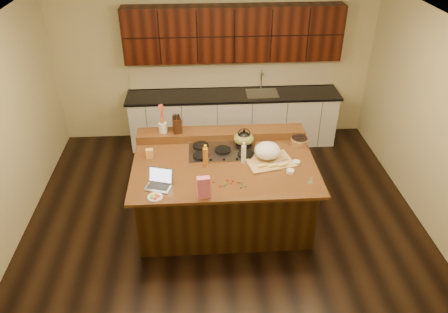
{
  "coord_description": "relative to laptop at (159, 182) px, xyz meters",
  "views": [
    {
      "loc": [
        -0.31,
        -4.79,
        4.04
      ],
      "look_at": [
        0.0,
        0.05,
        1.0
      ],
      "focal_mm": 35.0,
      "sensor_mm": 36.0,
      "label": 1
    }
  ],
  "objects": [
    {
      "name": "green_bowl",
      "position": [
        1.12,
        0.86,
        0.07
      ],
      "size": [
        0.32,
        0.32,
        0.15
      ],
      "primitive_type": "ellipsoid",
      "rotation": [
        0.0,
        0.0,
        -0.14
      ],
      "color": "olive",
      "rests_on": "cooktop"
    },
    {
      "name": "back_counter",
      "position": [
        1.12,
        2.66,
        0.01
      ],
      "size": [
        3.7,
        0.66,
        2.4
      ],
      "color": "silver",
      "rests_on": "ground"
    },
    {
      "name": "ramekin_b",
      "position": [
        1.76,
        0.36,
        -0.03
      ],
      "size": [
        0.13,
        0.13,
        0.04
      ],
      "primitive_type": "cylinder",
      "rotation": [
        0.0,
        0.0,
        -0.37
      ],
      "color": "white",
      "rests_on": "island"
    },
    {
      "name": "gumdrop_8",
      "position": [
        0.87,
        -0.03,
        -0.05
      ],
      "size": [
        0.02,
        0.02,
        0.02
      ],
      "primitive_type": "ellipsoid",
      "color": "red",
      "rests_on": "island"
    },
    {
      "name": "gumdrop_13",
      "position": [
        0.98,
        -0.12,
        -0.05
      ],
      "size": [
        0.02,
        0.02,
        0.02
      ],
      "primitive_type": "ellipsoid",
      "color": "#198C26",
      "rests_on": "island"
    },
    {
      "name": "gumdrop_12",
      "position": [
        0.66,
        0.01,
        -0.05
      ],
      "size": [
        0.02,
        0.02,
        0.02
      ],
      "primitive_type": "ellipsoid",
      "color": "red",
      "rests_on": "island"
    },
    {
      "name": "knife_block",
      "position": [
        0.19,
        1.13,
        0.17
      ],
      "size": [
        0.14,
        0.2,
        0.22
      ],
      "primitive_type": "cube",
      "rotation": [
        0.0,
        0.0,
        0.2
      ],
      "color": "black",
      "rests_on": "back_ledge"
    },
    {
      "name": "ramekin_a",
      "position": [
        1.64,
        0.16,
        -0.03
      ],
      "size": [
        0.13,
        0.13,
        0.04
      ],
      "primitive_type": "cylinder",
      "rotation": [
        0.0,
        0.0,
        0.38
      ],
      "color": "white",
      "rests_on": "island"
    },
    {
      "name": "cooktop",
      "position": [
        0.82,
        0.73,
        -0.04
      ],
      "size": [
        0.92,
        0.52,
        0.05
      ],
      "color": "gray",
      "rests_on": "island"
    },
    {
      "name": "gumdrop_0",
      "position": [
        0.89,
        0.02,
        -0.05
      ],
      "size": [
        0.02,
        0.02,
        0.02
      ],
      "primitive_type": "ellipsoid",
      "color": "red",
      "rests_on": "island"
    },
    {
      "name": "gumdrop_5",
      "position": [
        0.79,
        -0.07,
        -0.05
      ],
      "size": [
        0.02,
        0.02,
        0.02
      ],
      "primitive_type": "ellipsoid",
      "color": "#198C26",
      "rests_on": "island"
    },
    {
      "name": "gumdrop_4",
      "position": [
        0.6,
        -0.08,
        -0.05
      ],
      "size": [
        0.02,
        0.02,
        0.02
      ],
      "primitive_type": "ellipsoid",
      "color": "red",
      "rests_on": "island"
    },
    {
      "name": "gumdrop_6",
      "position": [
        0.73,
        -0.07,
        -0.05
      ],
      "size": [
        0.02,
        0.02,
        0.02
      ],
      "primitive_type": "ellipsoid",
      "color": "red",
      "rests_on": "island"
    },
    {
      "name": "utensil_crock",
      "position": [
        -0.01,
        1.13,
        0.13
      ],
      "size": [
        0.16,
        0.16,
        0.14
      ],
      "primitive_type": "cylinder",
      "rotation": [
        0.0,
        0.0,
        -0.42
      ],
      "color": "white",
      "rests_on": "back_ledge"
    },
    {
      "name": "package_box",
      "position": [
        -0.17,
        0.64,
        0.01
      ],
      "size": [
        0.1,
        0.08,
        0.13
      ],
      "primitive_type": "cube",
      "rotation": [
        0.0,
        0.0,
        0.1
      ],
      "color": "#E5A351",
      "rests_on": "island"
    },
    {
      "name": "oil_bottle",
      "position": [
        0.57,
        0.39,
        0.08
      ],
      "size": [
        0.07,
        0.07,
        0.27
      ],
      "primitive_type": "cylinder",
      "rotation": [
        0.0,
        0.0,
        0.01
      ],
      "color": "#BC7421",
      "rests_on": "island"
    },
    {
      "name": "vinegar_bottle",
      "position": [
        1.07,
        0.45,
        0.07
      ],
      "size": [
        0.07,
        0.07,
        0.25
      ],
      "primitive_type": "cylinder",
      "rotation": [
        0.0,
        0.0,
        0.13
      ],
      "color": "silver",
      "rests_on": "island"
    },
    {
      "name": "gumdrop_3",
      "position": [
        1.04,
        -0.1,
        -0.05
      ],
      "size": [
        0.02,
        0.02,
        0.02
      ],
      "primitive_type": "ellipsoid",
      "color": "#198C26",
      "rests_on": "island"
    },
    {
      "name": "back_ledge",
      "position": [
        0.82,
        1.13,
        0.0
      ],
      "size": [
        2.4,
        0.3,
        0.12
      ],
      "primitive_type": "cube",
      "color": "black",
      "rests_on": "island"
    },
    {
      "name": "kettle",
      "position": [
        1.12,
        0.86,
        0.08
      ],
      "size": [
        0.24,
        0.24,
        0.18
      ],
      "primitive_type": "ellipsoid",
      "rotation": [
        0.0,
        0.0,
        -0.24
      ],
      "color": "black",
      "rests_on": "cooktop"
    },
    {
      "name": "gumdrop_9",
      "position": [
        0.56,
        -0.15,
        -0.05
      ],
      "size": [
        0.02,
        0.02,
        0.02
      ],
      "primitive_type": "ellipsoid",
      "color": "#198C26",
      "rests_on": "island"
    },
    {
      "name": "pink_bag",
      "position": [
        0.53,
        -0.27,
        0.08
      ],
      "size": [
        0.16,
        0.1,
        0.28
      ],
      "primitive_type": "cube",
      "rotation": [
        0.0,
        0.0,
        0.14
      ],
      "color": "pink",
      "rests_on": "island"
    },
    {
      "name": "strainer_bowl",
      "position": [
        1.9,
        0.86,
        -0.01
      ],
      "size": [
        0.31,
        0.31,
        0.09
      ],
      "primitive_type": "cylinder",
      "rotation": [
        0.0,
        0.0,
        -0.39
      ],
      "color": "#996B3F",
      "rests_on": "island"
    },
    {
      "name": "gumdrop_11",
      "position": [
        0.96,
        -0.0,
        -0.05
      ],
      "size": [
        0.02,
        0.02,
        0.02
      ],
      "primitive_type": "ellipsoid",
      "color": "#198C26",
      "rests_on": "island"
    },
    {
      "name": "room",
      "position": [
        0.82,
        0.43,
        0.37
      ],
      "size": [
        5.52,
        5.02,
        2.72
      ],
      "color": "black",
      "rests_on": "ground"
    },
    {
      "name": "kitchen_timer",
      "position": [
        1.85,
        -0.04,
        -0.02
      ],
      "size": [
        0.1,
        0.1,
        0.07
      ],
      "primitive_type": "cone",
      "rotation": [
        0.0,
        0.0,
        0.35
      ],
      "color": "silver",
      "rests_on": "island"
    },
    {
      "name": "gumdrop_10",
      "position": [
        0.83,
        0.04,
        -0.05
      ],
      "size": [
        0.02,
        0.02,
        0.02
      ],
      "primitive_type": "ellipsoid",
      "color": "red",
      "rests_on": "island"
    },
    {
      "name": "candy_plate",
      "position": [
        -0.04,
        -0.24,
        -0.05
      ],
      "size": [
        0.22,
        0.22,
        0.01
      ],
      "primitive_type": "cylinder",
      "rotation": [
        0.0,
        0.0,
        0.25
      ],
      "color": "white",
      "rests_on": "island"
    },
    {
      "name": "gumdrop_2",
      "position": [
        0.97,
        -0.01,
        -0.05
      ],
      "size": [
        0.02,
        0.02,
        0.02
      ],
      "primitive_type": "ellipsoid",
      "color": "red",
      "rests_on": "island"
    },
    {
      "name": "gumdrop_1",
      "position": [
        1.01,
        -0.02,
        -0.05
      ],
      "size": [
        0.02,
        0.02,
        0.02
      ],
      "primitive_type": "ellipsoid",
      "color": "#198C26",
      "rests_on": "island"
    },
    {
      "name": "gumdrop_7",
      "position": [
        0.82,
        -0.02,
        -0.05
      ],
      "size": [
        0.02,
        0.02,
        0.02
      ],
      "primitive_type": "ellipsoid",
      "color": "#198C26",
      "rests_on": "island"
    },
    {
      "name": "ramekin_c",
      "position": [
        1.87,
        0.81,
        -0.03
      ],
      "size": [
        0.11,
        0.11,
        0.04
      ],
      "primitive_type": "cylinder",
      "rotation": [
        0.0,
        0.0,
        -0.13
      ],
      "color": "white",
      "rests_on": "island"
    },
    {
      "name": "island",
      "position": [
        0.82,
        0.43,
        -0.51
      ],
      "size": [
        2.4,
        1.6,
        0.92
      ],
      "color": "black",
      "rests_on": "ground"
    },
    {
      "name": "wooden_tray",
      "position": [
        1.4,
        0.49,
        0.05
      ],
      "size": [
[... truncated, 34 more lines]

